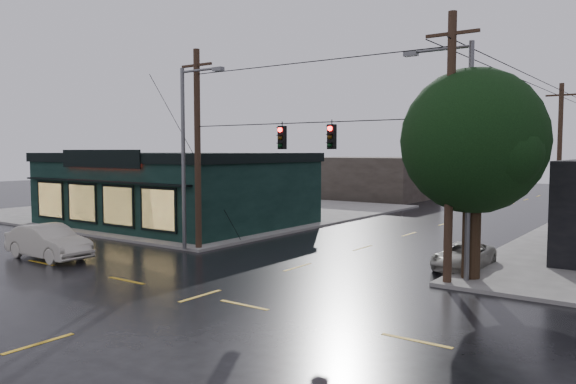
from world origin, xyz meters
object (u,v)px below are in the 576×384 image
Objects in this scene: corner_tree at (474,142)px; suv_silver at (464,256)px; utility_pole_ne at (447,286)px; utility_pole_nw at (199,250)px; sedan_cream at (48,242)px.

corner_tree is 2.01× the size of suv_silver.
suv_silver is (-0.50, 3.39, 0.56)m from utility_pole_ne.
utility_pole_nw is 2.52× the size of suv_silver.
corner_tree reaches higher than utility_pole_ne.
corner_tree is 0.80× the size of utility_pole_nw.
utility_pole_ne is 2.52× the size of suv_silver.
utility_pole_ne reaches higher than sedan_cream.
sedan_cream reaches higher than suv_silver.
suv_silver is at bearing -61.40° from sedan_cream.
corner_tree is 5.43m from suv_silver.
sedan_cream is at bearing -151.18° from suv_silver.
sedan_cream is at bearing -161.52° from utility_pole_ne.
corner_tree is 14.60m from utility_pole_nw.
sedan_cream is 1.21× the size of suv_silver.
corner_tree reaches higher than suv_silver.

